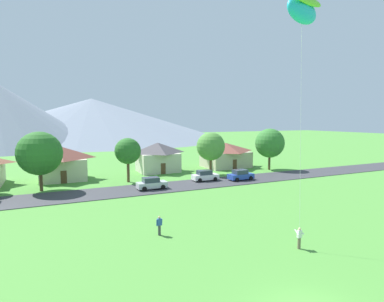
% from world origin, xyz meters
% --- Properties ---
extents(road_strip, '(160.00, 6.94, 0.08)m').
position_xyz_m(road_strip, '(0.00, 31.29, 0.04)').
color(road_strip, '#38383D').
rests_on(road_strip, ground).
extents(mountain_east_ridge, '(132.05, 132.05, 20.17)m').
position_xyz_m(mountain_east_ridge, '(7.84, 151.68, 10.08)').
color(mountain_east_ridge, slate).
rests_on(mountain_east_ridge, ground).
extents(house_leftmost, '(9.36, 7.64, 5.04)m').
position_xyz_m(house_leftmost, '(21.40, 44.27, 2.61)').
color(house_leftmost, beige).
rests_on(house_leftmost, ground).
extents(house_left_center, '(7.78, 6.60, 5.53)m').
position_xyz_m(house_left_center, '(6.82, 44.83, 2.86)').
color(house_left_center, beige).
rests_on(house_left_center, ground).
extents(house_right_center, '(7.65, 6.52, 5.46)m').
position_xyz_m(house_right_center, '(-9.92, 43.48, 2.83)').
color(house_right_center, beige).
rests_on(house_right_center, ground).
extents(tree_near_left, '(4.11, 4.11, 7.01)m').
position_xyz_m(tree_near_left, '(-0.56, 37.43, 4.92)').
color(tree_near_left, brown).
rests_on(tree_near_left, ground).
extents(tree_right_of_center, '(6.01, 6.01, 8.27)m').
position_xyz_m(tree_right_of_center, '(-12.98, 36.34, 5.26)').
color(tree_right_of_center, '#4C3823').
rests_on(tree_right_of_center, ground).
extents(tree_near_right, '(5.05, 5.05, 7.66)m').
position_xyz_m(tree_near_right, '(14.28, 37.56, 5.12)').
color(tree_near_right, brown).
rests_on(tree_near_right, ground).
extents(tree_far_right, '(5.73, 5.73, 8.13)m').
position_xyz_m(tree_far_right, '(27.55, 37.82, 5.25)').
color(tree_far_right, '#4C3823').
rests_on(tree_far_right, ground).
extents(parked_car_silver_west_end, '(4.20, 2.08, 1.68)m').
position_xyz_m(parked_car_silver_west_end, '(1.22, 30.83, 0.87)').
color(parked_car_silver_west_end, '#B7BCC1').
rests_on(parked_car_silver_west_end, road_strip).
extents(parked_car_white_mid_west, '(4.26, 2.20, 1.68)m').
position_xyz_m(parked_car_white_mid_west, '(10.83, 33.00, 0.87)').
color(parked_car_white_mid_west, white).
rests_on(parked_car_white_mid_west, road_strip).
extents(parked_car_blue_mid_east, '(4.25, 2.17, 1.68)m').
position_xyz_m(parked_car_blue_mid_east, '(16.38, 31.11, 0.87)').
color(parked_car_blue_mid_east, '#2847A8').
rests_on(parked_car_blue_mid_east, road_strip).
extents(kite_flyer_with_kite, '(4.11, 3.87, 19.82)m').
position_xyz_m(kite_flyer_with_kite, '(7.32, 9.11, 18.50)').
color(kite_flyer_with_kite, '#70604C').
rests_on(kite_flyer_with_kite, ground).
extents(watcher_person, '(0.56, 0.24, 1.68)m').
position_xyz_m(watcher_person, '(-3.37, 13.85, 0.88)').
color(watcher_person, '#3D3D42').
rests_on(watcher_person, ground).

